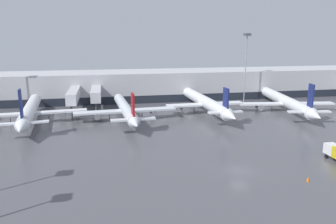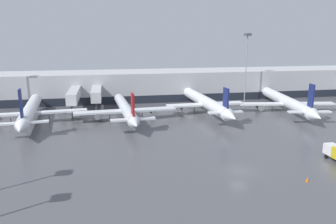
# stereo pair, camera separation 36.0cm
# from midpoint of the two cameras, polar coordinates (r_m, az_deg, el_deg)

# --- Properties ---
(ground_plane) EXTENTS (320.00, 320.00, 0.00)m
(ground_plane) POSITION_cam_midpoint_polar(r_m,az_deg,el_deg) (52.07, 12.20, -9.93)
(ground_plane) COLOR #4C4C51
(terminal_building) EXTENTS (160.00, 31.81, 9.00)m
(terminal_building) POSITION_cam_midpoint_polar(r_m,az_deg,el_deg) (108.63, -0.53, 4.81)
(terminal_building) COLOR #B2B2B7
(terminal_building) RESTS_ON ground_plane
(parked_jet_0) EXTENTS (26.31, 38.89, 9.43)m
(parked_jet_0) POSITION_cam_midpoint_polar(r_m,az_deg,el_deg) (95.17, 19.79, 1.70)
(parked_jet_0) COLOR silver
(parked_jet_0) RESTS_ON ground_plane
(parked_jet_2) EXTENTS (26.11, 36.52, 10.08)m
(parked_jet_2) POSITION_cam_midpoint_polar(r_m,az_deg,el_deg) (83.20, -23.08, 0.14)
(parked_jet_2) COLOR silver
(parked_jet_2) RESTS_ON ground_plane
(parked_jet_3) EXTENTS (24.84, 34.10, 8.66)m
(parked_jet_3) POSITION_cam_midpoint_polar(r_m,az_deg,el_deg) (80.23, -7.53, 0.51)
(parked_jet_3) COLOR silver
(parked_jet_3) RESTS_ON ground_plane
(parked_jet_5) EXTENTS (21.07, 38.61, 8.81)m
(parked_jet_5) POSITION_cam_midpoint_polar(r_m,az_deg,el_deg) (87.67, 6.40, 1.69)
(parked_jet_5) COLOR silver
(parked_jet_5) RESTS_ON ground_plane
(traffic_cone_0) EXTENTS (0.43, 0.43, 0.72)m
(traffic_cone_0) POSITION_cam_midpoint_polar(r_m,az_deg,el_deg) (51.21, 23.02, -10.68)
(traffic_cone_0) COLOR orange
(traffic_cone_0) RESTS_ON ground_plane
(apron_light_mast_2) EXTENTS (1.80, 1.80, 20.96)m
(apron_light_mast_2) POSITION_cam_midpoint_polar(r_m,az_deg,el_deg) (103.17, 13.40, 10.59)
(apron_light_mast_2) COLOR gray
(apron_light_mast_2) RESTS_ON ground_plane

